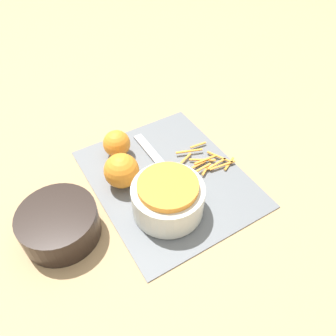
{
  "coord_description": "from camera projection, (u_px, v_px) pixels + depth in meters",
  "views": [
    {
      "loc": [
        -0.44,
        0.27,
        0.58
      ],
      "look_at": [
        0.0,
        0.0,
        0.04
      ],
      "focal_mm": 35.0,
      "sensor_mm": 36.0,
      "label": 1
    }
  ],
  "objects": [
    {
      "name": "orange_left",
      "position": [
        122.0,
        171.0,
        0.73
      ],
      "size": [
        0.08,
        0.08,
        0.08
      ],
      "color": "orange",
      "rests_on": "cutting_board"
    },
    {
      "name": "cutting_board",
      "position": [
        168.0,
        178.0,
        0.78
      ],
      "size": [
        0.4,
        0.33,
        0.01
      ],
      "color": "slate",
      "rests_on": "ground_plane"
    },
    {
      "name": "ground_plane",
      "position": [
        168.0,
        178.0,
        0.78
      ],
      "size": [
        4.0,
        4.0,
        0.0
      ],
      "primitive_type": "plane",
      "color": "tan"
    },
    {
      "name": "bowl_dark",
      "position": [
        59.0,
        224.0,
        0.65
      ],
      "size": [
        0.16,
        0.16,
        0.07
      ],
      "color": "black",
      "rests_on": "ground_plane"
    },
    {
      "name": "knife",
      "position": [
        170.0,
        173.0,
        0.77
      ],
      "size": [
        0.24,
        0.02,
        0.02
      ],
      "rotation": [
        0.0,
        0.0,
        0.01
      ],
      "color": "black",
      "rests_on": "cutting_board"
    },
    {
      "name": "peel_pile",
      "position": [
        206.0,
        161.0,
        0.8
      ],
      "size": [
        0.11,
        0.14,
        0.01
      ],
      "color": "gold",
      "rests_on": "cutting_board"
    },
    {
      "name": "bowl_speckled",
      "position": [
        168.0,
        197.0,
        0.68
      ],
      "size": [
        0.15,
        0.15,
        0.08
      ],
      "color": "silver",
      "rests_on": "cutting_board"
    },
    {
      "name": "orange_right",
      "position": [
        117.0,
        144.0,
        0.8
      ],
      "size": [
        0.07,
        0.07,
        0.07
      ],
      "color": "orange",
      "rests_on": "cutting_board"
    }
  ]
}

